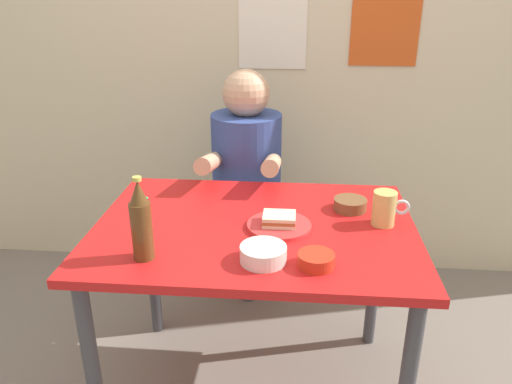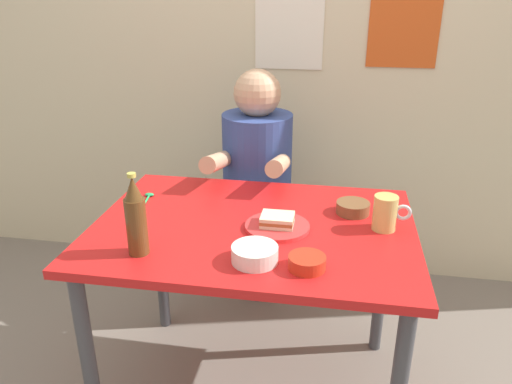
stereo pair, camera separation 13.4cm
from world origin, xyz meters
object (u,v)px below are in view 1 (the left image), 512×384
object	(u,v)px
dining_table	(255,248)
beer_mug	(385,208)
stool	(247,238)
plate_orange	(279,226)
beer_bottle	(141,222)
sandwich	(279,219)
sauce_bowl_chili	(316,259)
person_seated	(246,159)

from	to	relation	value
dining_table	beer_mug	distance (m)	0.47
stool	beer_mug	bearing A→B (deg)	-47.85
plate_orange	beer_bottle	distance (m)	0.48
sandwich	beer_bottle	size ratio (longest dim) A/B	0.42
plate_orange	sauce_bowl_chili	world-z (taller)	sauce_bowl_chili
person_seated	beer_bottle	xyz separation A→B (m)	(-0.22, -0.87, 0.09)
beer_mug	sandwich	bearing A→B (deg)	-171.01
sandwich	beer_bottle	world-z (taller)	beer_bottle
dining_table	plate_orange	distance (m)	0.13
sandwich	sauce_bowl_chili	distance (m)	0.27
plate_orange	sandwich	size ratio (longest dim) A/B	2.00
beer_mug	sauce_bowl_chili	world-z (taller)	beer_mug
sandwich	sauce_bowl_chili	xyz separation A→B (m)	(0.12, -0.24, -0.01)
dining_table	sauce_bowl_chili	xyz separation A→B (m)	(0.20, -0.26, 0.12)
person_seated	beer_mug	world-z (taller)	person_seated
sandwich	sauce_bowl_chili	bearing A→B (deg)	-63.83
dining_table	sauce_bowl_chili	size ratio (longest dim) A/B	10.00
plate_orange	sauce_bowl_chili	distance (m)	0.27
dining_table	stool	size ratio (longest dim) A/B	2.44
beer_mug	sauce_bowl_chili	bearing A→B (deg)	-128.85
person_seated	beer_mug	size ratio (longest dim) A/B	5.71
sandwich	sauce_bowl_chili	world-z (taller)	sandwich
sandwich	stool	bearing A→B (deg)	105.37
sandwich	beer_bottle	xyz separation A→B (m)	(-0.40, -0.24, 0.09)
stool	beer_mug	distance (m)	0.92
stool	sandwich	world-z (taller)	sandwich
plate_orange	beer_mug	size ratio (longest dim) A/B	1.75
plate_orange	beer_mug	bearing A→B (deg)	8.99
plate_orange	sauce_bowl_chili	bearing A→B (deg)	-63.83
person_seated	beer_bottle	world-z (taller)	person_seated
stool	person_seated	distance (m)	0.42
sauce_bowl_chili	beer_bottle	bearing A→B (deg)	179.50
beer_bottle	plate_orange	bearing A→B (deg)	30.68
person_seated	sandwich	bearing A→B (deg)	-74.37
plate_orange	beer_bottle	xyz separation A→B (m)	(-0.40, -0.24, 0.11)
person_seated	beer_mug	bearing A→B (deg)	-47.30
person_seated	plate_orange	size ratio (longest dim) A/B	3.27
sandwich	person_seated	bearing A→B (deg)	105.63
stool	beer_mug	xyz separation A→B (m)	(0.54, -0.59, 0.45)
beer_mug	person_seated	bearing A→B (deg)	132.70
sandwich	beer_mug	distance (m)	0.36
stool	sauce_bowl_chili	xyz separation A→B (m)	(0.30, -0.89, 0.41)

